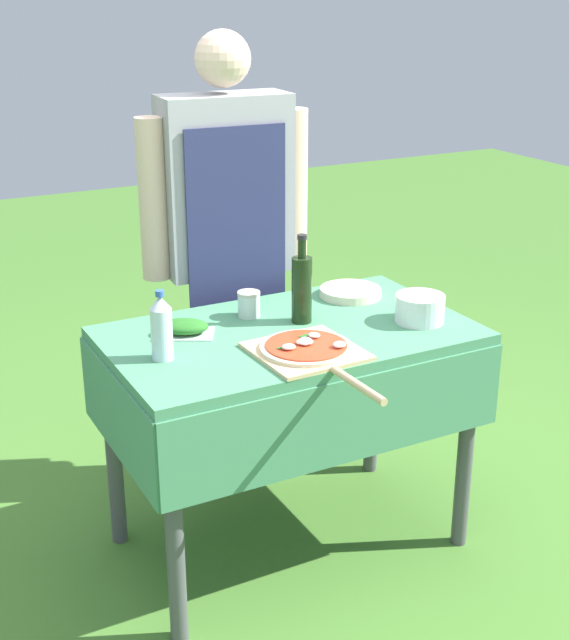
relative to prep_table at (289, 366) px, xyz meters
name	(u,v)px	position (x,y,z in m)	size (l,w,h in m)	color
ground_plane	(289,541)	(0.00, 0.00, -0.69)	(12.00, 12.00, 0.00)	#477A2D
prep_table	(289,366)	(0.00, 0.00, 0.00)	(1.21, 0.72, 0.82)	#478960
person_cook	(227,230)	(0.02, 0.54, 0.34)	(0.65, 0.24, 1.74)	#4C4C51
pizza_on_peel	(309,350)	(-0.04, -0.21, 0.14)	(0.32, 0.57, 0.05)	#D1B27F
oil_bottle	(302,288)	(0.08, 0.05, 0.25)	(0.07, 0.07, 0.30)	black
water_bottle	(161,327)	(-0.45, -0.03, 0.23)	(0.07, 0.07, 0.22)	silver
herb_container	(184,328)	(-0.32, 0.13, 0.15)	(0.23, 0.20, 0.05)	silver
mixing_tub	(420,308)	(0.43, -0.13, 0.17)	(0.17, 0.17, 0.09)	silver
plate_stack	(350,292)	(0.36, 0.20, 0.14)	(0.23, 0.23, 0.03)	beige
sauce_jar	(249,306)	(-0.06, 0.18, 0.17)	(0.08, 0.08, 0.09)	silver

